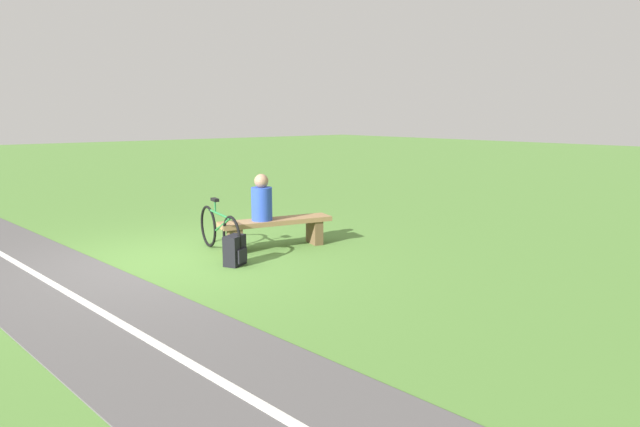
% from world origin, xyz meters
% --- Properties ---
extents(ground_plane, '(80.00, 80.00, 0.00)m').
position_xyz_m(ground_plane, '(0.00, 0.00, 0.00)').
color(ground_plane, '#548438').
extents(paved_path, '(5.27, 36.02, 0.02)m').
position_xyz_m(paved_path, '(1.32, 4.00, 0.01)').
color(paved_path, '#565454').
rests_on(paved_path, ground_plane).
extents(path_centre_line, '(3.11, 31.87, 0.00)m').
position_xyz_m(path_centre_line, '(1.32, 4.00, 0.02)').
color(path_centre_line, silver).
rests_on(path_centre_line, paved_path).
extents(bench, '(1.99, 0.86, 0.50)m').
position_xyz_m(bench, '(-1.80, 0.32, 0.35)').
color(bench, '#937047').
rests_on(bench, ground_plane).
extents(person_seated, '(0.42, 0.42, 0.78)m').
position_xyz_m(person_seated, '(-1.56, 0.26, 0.84)').
color(person_seated, '#2847B7').
rests_on(person_seated, bench).
extents(bicycle, '(0.34, 1.78, 0.89)m').
position_xyz_m(bicycle, '(-0.87, 0.04, 0.38)').
color(bicycle, black).
rests_on(bicycle, ground_plane).
extents(backpack, '(0.39, 0.35, 0.46)m').
position_xyz_m(backpack, '(-0.69, 0.82, 0.23)').
color(backpack, black).
rests_on(backpack, ground_plane).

